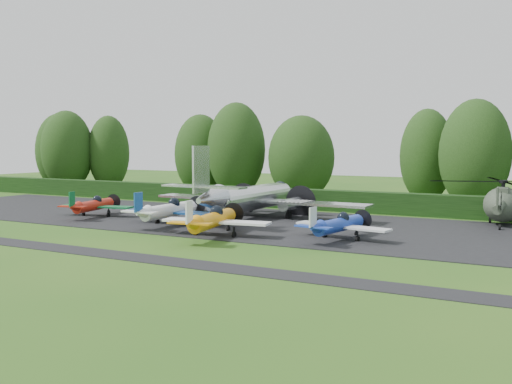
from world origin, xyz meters
The scene contains 18 objects.
ground centered at (0.00, 0.00, 0.00)m, with size 160.00×160.00×0.00m, color #255417.
apron centered at (0.00, 10.00, 0.00)m, with size 70.00×18.00×0.01m, color black.
taxiway_verge centered at (0.00, -6.00, 0.00)m, with size 70.00×2.00×0.00m, color black.
hedgerow centered at (0.00, 21.00, 0.00)m, with size 90.00×1.60×2.00m, color black.
transport_plane centered at (1.37, 12.05, 1.84)m, with size 20.61×15.80×6.60m.
light_plane_red centered at (-11.38, 6.39, 1.08)m, with size 6.73×7.08×2.59m.
light_plane_white centered at (-2.29, 5.26, 1.25)m, with size 7.82×8.22×3.01m.
light_plane_orange centered at (3.84, 2.04, 1.25)m, with size 7.79×8.19×2.99m.
light_plane_blue centered at (12.01, 4.96, 1.08)m, with size 6.78×7.13×2.60m.
helicopter centered at (21.12, 17.77, 1.94)m, with size 11.24×13.16×3.62m.
tree_0 centered at (-31.69, 30.66, 5.23)m, with size 5.80×5.80×10.50m.
tree_1 centered at (-37.93, 27.36, 5.37)m, with size 6.51×6.51×10.76m.
tree_2 centered at (17.51, 29.31, 5.48)m, with size 6.97×6.97×10.99m.
tree_3 centered at (12.06, 33.21, 5.17)m, with size 5.84×5.84×10.38m.
tree_5 centered at (-10.02, 29.43, 5.77)m, with size 7.10×7.10×11.56m.
tree_6 centered at (-1.38, 29.45, 4.88)m, with size 7.68×7.68×9.79m.
tree_7 centered at (-15.89, 30.36, 5.13)m, with size 6.69×6.69×10.28m.
tree_10 centered at (-36.11, 27.08, 5.56)m, with size 7.18×7.18×11.15m.
Camera 1 is at (24.87, -31.30, 6.54)m, focal length 40.00 mm.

